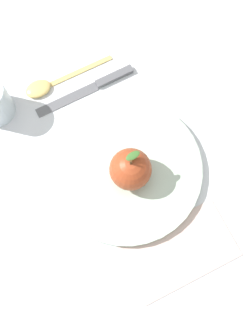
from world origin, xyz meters
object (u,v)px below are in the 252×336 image
object	(u,v)px
apple	(131,169)
knife	(94,86)
dinner_plate	(126,170)
spoon	(48,85)
linen_napkin	(180,251)

from	to	relation	value
apple	knife	distance (m)	0.19
dinner_plate	apple	world-z (taller)	apple
apple	spoon	xyz separation A→B (m)	(0.12, 0.20, -0.05)
dinner_plate	knife	world-z (taller)	dinner_plate
apple	spoon	bearing A→B (deg)	59.37
spoon	linen_napkin	distance (m)	0.38
spoon	linen_napkin	xyz separation A→B (m)	(-0.21, -0.32, -0.00)
dinner_plate	knife	size ratio (longest dim) A/B	1.75
dinner_plate	spoon	world-z (taller)	dinner_plate
dinner_plate	spoon	distance (m)	0.22
spoon	apple	bearing A→B (deg)	-120.63
knife	linen_napkin	size ratio (longest dim) A/B	0.83
linen_napkin	knife	bearing A→B (deg)	44.76
spoon	dinner_plate	bearing A→B (deg)	-120.23
spoon	knife	bearing A→B (deg)	-73.48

